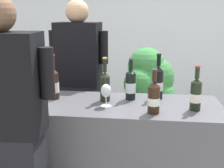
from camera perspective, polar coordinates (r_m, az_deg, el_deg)
wall_back at (r=4.68m, az=2.82°, el=11.37°), size 8.00×0.10×2.80m
counter at (r=2.38m, az=-2.37°, el=-14.61°), size 1.80×0.62×0.94m
wine_bottle_0 at (r=2.21m, az=-1.39°, el=-0.20°), size 0.08×0.08×0.34m
wine_bottle_1 at (r=1.96m, az=8.19°, el=-2.56°), size 0.08×0.08×0.30m
wine_bottle_2 at (r=2.31m, az=-11.28°, el=0.11°), size 0.08×0.08×0.35m
wine_bottle_3 at (r=2.26m, az=3.67°, el=-0.14°), size 0.08×0.08×0.32m
wine_bottle_4 at (r=2.09m, az=16.07°, el=-1.91°), size 0.08×0.08×0.31m
wine_bottle_5 at (r=2.45m, az=-15.33°, el=0.38°), size 0.08×0.08×0.31m
wine_bottle_6 at (r=2.30m, az=8.99°, el=0.37°), size 0.08×0.08×0.36m
wine_glass at (r=2.08m, az=-1.18°, el=-1.50°), size 0.08×0.08×0.17m
person_server at (r=2.85m, az=-6.39°, el=-1.72°), size 0.57×0.27×1.72m
person_guest at (r=1.85m, az=-19.60°, el=-11.72°), size 0.59×0.26×1.70m
potted_shrub at (r=3.22m, az=7.36°, el=-1.22°), size 0.55×0.57×1.23m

